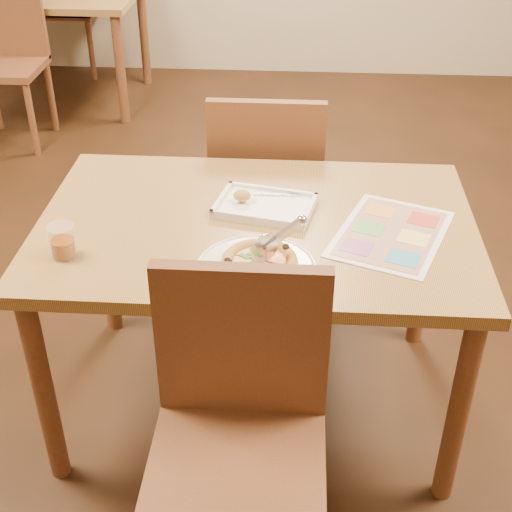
# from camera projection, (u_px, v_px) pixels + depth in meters

# --- Properties ---
(room) EXTENTS (7.00, 7.00, 7.00)m
(room) POSITION_uv_depth(u_px,v_px,m) (256.00, 3.00, 1.77)
(room) COLOR black
(room) RESTS_ON ground
(dining_table) EXTENTS (1.30, 0.85, 0.72)m
(dining_table) POSITION_uv_depth(u_px,v_px,m) (256.00, 245.00, 2.16)
(dining_table) COLOR olive
(dining_table) RESTS_ON ground
(chair_near) EXTENTS (0.42, 0.42, 0.47)m
(chair_near) POSITION_uv_depth(u_px,v_px,m) (239.00, 404.00, 1.70)
(chair_near) COLOR brown
(chair_near) RESTS_ON ground
(chair_far) EXTENTS (0.42, 0.42, 0.47)m
(chair_far) POSITION_uv_depth(u_px,v_px,m) (267.00, 176.00, 2.70)
(chair_far) COLOR brown
(chair_far) RESTS_ON ground
(bg_table) EXTENTS (1.30, 0.85, 0.72)m
(bg_table) POSITION_uv_depth(u_px,v_px,m) (38.00, 5.00, 4.59)
(bg_table) COLOR olive
(bg_table) RESTS_ON ground
(bg_chair_near) EXTENTS (0.42, 0.42, 0.47)m
(bg_chair_near) POSITION_uv_depth(u_px,v_px,m) (7.00, 43.00, 4.13)
(bg_chair_near) COLOR brown
(bg_chair_near) RESTS_ON ground
(plate) EXTENTS (0.34, 0.34, 0.02)m
(plate) POSITION_uv_depth(u_px,v_px,m) (256.00, 269.00, 1.89)
(plate) COLOR white
(plate) RESTS_ON dining_table
(pizza) EXTENTS (0.20, 0.20, 0.03)m
(pizza) POSITION_uv_depth(u_px,v_px,m) (260.00, 261.00, 1.89)
(pizza) COLOR #CA8645
(pizza) RESTS_ON plate
(pizza_cutter) EXTENTS (0.14, 0.11, 0.10)m
(pizza_cutter) POSITION_uv_depth(u_px,v_px,m) (277.00, 239.00, 1.86)
(pizza_cutter) COLOR silver
(pizza_cutter) RESTS_ON pizza
(appetizer_tray) EXTENTS (0.32, 0.25, 0.06)m
(appetizer_tray) POSITION_uv_depth(u_px,v_px,m) (263.00, 206.00, 2.17)
(appetizer_tray) COLOR white
(appetizer_tray) RESTS_ON dining_table
(glass_tumbler) EXTENTS (0.08, 0.08, 0.09)m
(glass_tumbler) POSITION_uv_depth(u_px,v_px,m) (63.00, 243.00, 1.94)
(glass_tumbler) COLOR #7A3609
(glass_tumbler) RESTS_ON dining_table
(menu) EXTENTS (0.41, 0.47, 0.00)m
(menu) POSITION_uv_depth(u_px,v_px,m) (391.00, 233.00, 2.05)
(menu) COLOR silver
(menu) RESTS_ON dining_table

